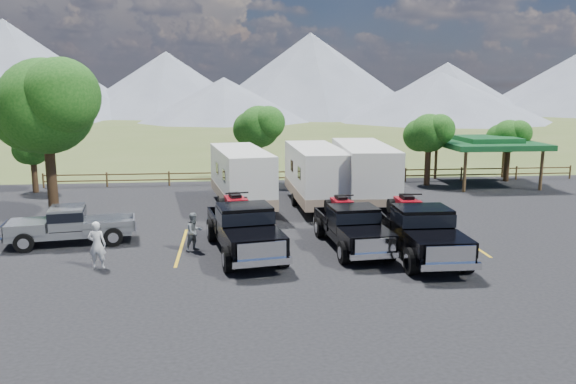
{
  "coord_description": "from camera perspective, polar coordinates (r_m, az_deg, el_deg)",
  "views": [
    {
      "loc": [
        -3.89,
        -18.57,
        6.57
      ],
      "look_at": [
        -1.25,
        7.35,
        1.6
      ],
      "focal_mm": 35.0,
      "sensor_mm": 36.0,
      "label": 1
    }
  ],
  "objects": [
    {
      "name": "rig_left",
      "position": [
        22.21,
        -4.55,
        -3.5
      ],
      "size": [
        3.16,
        6.82,
        2.19
      ],
      "rotation": [
        0.0,
        0.0,
        0.17
      ],
      "color": "black",
      "rests_on": "asphalt_lot"
    },
    {
      "name": "tree_ne_b",
      "position": [
        41.31,
        21.49,
        5.27
      ],
      "size": [
        2.77,
        2.59,
        4.27
      ],
      "color": "black",
      "rests_on": "ground"
    },
    {
      "name": "tree_ne_a",
      "position": [
        37.97,
        14.09,
        5.81
      ],
      "size": [
        3.11,
        2.92,
        4.76
      ],
      "color": "black",
      "rests_on": "ground"
    },
    {
      "name": "tree_north",
      "position": [
        37.73,
        -2.99,
        6.63
      ],
      "size": [
        3.46,
        3.24,
        5.25
      ],
      "color": "black",
      "rests_on": "ground"
    },
    {
      "name": "person_b",
      "position": [
        22.74,
        -9.49,
        -4.01
      ],
      "size": [
        0.96,
        0.94,
        1.55
      ],
      "primitive_type": "imported",
      "rotation": [
        0.0,
        0.0,
        0.7
      ],
      "color": "slate",
      "rests_on": "asphalt_lot"
    },
    {
      "name": "pavilion",
      "position": [
        39.56,
        19.56,
        4.69
      ],
      "size": [
        6.2,
        6.2,
        3.22
      ],
      "color": "brown",
      "rests_on": "ground"
    },
    {
      "name": "person_a",
      "position": [
        21.43,
        -18.83,
        -5.11
      ],
      "size": [
        0.66,
        0.46,
        1.74
      ],
      "primitive_type": "imported",
      "rotation": [
        0.0,
        0.0,
        3.07
      ],
      "color": "silver",
      "rests_on": "asphalt_lot"
    },
    {
      "name": "rail_fence",
      "position": [
        38.01,
        3.18,
        1.75
      ],
      "size": [
        36.12,
        0.12,
        1.0
      ],
      "color": "brown",
      "rests_on": "ground"
    },
    {
      "name": "tree_big_nw",
      "position": [
        28.94,
        -23.45,
        7.99
      ],
      "size": [
        5.54,
        5.18,
        7.84
      ],
      "color": "black",
      "rests_on": "ground"
    },
    {
      "name": "trailer_center",
      "position": [
        30.43,
        2.85,
        1.66
      ],
      "size": [
        2.67,
        9.38,
        3.26
      ],
      "rotation": [
        0.0,
        0.0,
        0.03
      ],
      "color": "silver",
      "rests_on": "asphalt_lot"
    },
    {
      "name": "tree_nw_small",
      "position": [
        37.79,
        -24.57,
        4.07
      ],
      "size": [
        2.59,
        2.43,
        3.85
      ],
      "color": "black",
      "rests_on": "ground"
    },
    {
      "name": "trailer_left",
      "position": [
        30.11,
        -4.78,
        1.46
      ],
      "size": [
        3.47,
        9.21,
        3.18
      ],
      "rotation": [
        0.0,
        0.0,
        0.15
      ],
      "color": "silver",
      "rests_on": "asphalt_lot"
    },
    {
      "name": "ground",
      "position": [
        20.08,
        5.74,
        -8.35
      ],
      "size": [
        320.0,
        320.0,
        0.0
      ],
      "primitive_type": "plane",
      "color": "#475A26",
      "rests_on": "ground"
    },
    {
      "name": "trailer_right",
      "position": [
        30.63,
        7.67,
        1.78
      ],
      "size": [
        2.98,
        9.81,
        3.4
      ],
      "rotation": [
        0.0,
        0.0,
        -0.06
      ],
      "color": "silver",
      "rests_on": "asphalt_lot"
    },
    {
      "name": "asphalt_lot",
      "position": [
        22.88,
        4.25,
        -5.87
      ],
      "size": [
        44.0,
        34.0,
        0.04
      ],
      "primitive_type": "cube",
      "color": "black",
      "rests_on": "ground"
    },
    {
      "name": "stall_lines",
      "position": [
        23.82,
        3.83,
        -5.13
      ],
      "size": [
        12.12,
        5.5,
        0.01
      ],
      "color": "gold",
      "rests_on": "asphalt_lot"
    },
    {
      "name": "rig_center",
      "position": [
        22.97,
        6.46,
        -3.34
      ],
      "size": [
        2.46,
        6.02,
        1.97
      ],
      "rotation": [
        0.0,
        0.0,
        0.08
      ],
      "color": "black",
      "rests_on": "asphalt_lot"
    },
    {
      "name": "mountain_range",
      "position": [
        124.61,
        -7.68,
        11.3
      ],
      "size": [
        209.0,
        71.0,
        20.0
      ],
      "color": "slate",
      "rests_on": "ground"
    },
    {
      "name": "pickup_silver",
      "position": [
        25.05,
        -21.13,
        -3.11
      ],
      "size": [
        5.49,
        2.51,
        1.59
      ],
      "rotation": [
        0.0,
        0.0,
        -1.41
      ],
      "color": "gray",
      "rests_on": "asphalt_lot"
    },
    {
      "name": "rig_right",
      "position": [
        22.41,
        13.2,
        -3.64
      ],
      "size": [
        2.38,
        6.58,
        2.19
      ],
      "rotation": [
        0.0,
        0.0,
        -0.01
      ],
      "color": "black",
      "rests_on": "asphalt_lot"
    }
  ]
}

